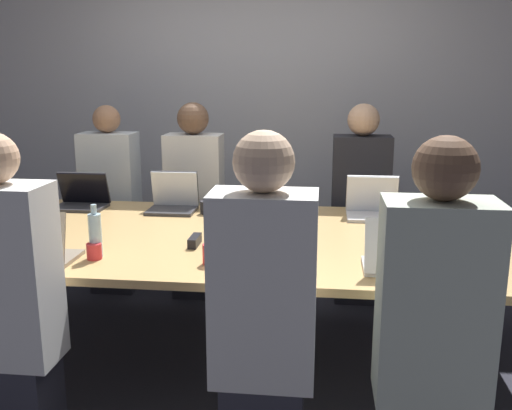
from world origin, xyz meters
TOP-DOWN VIEW (x-y plane):
  - ground_plane at (0.00, 0.00)m, footprint 24.00×24.00m
  - curtain_wall at (0.00, 1.81)m, footprint 12.00×0.06m
  - conference_table at (0.00, 0.00)m, footprint 3.35×1.50m
  - laptop_far_right at (0.87, 0.50)m, footprint 0.32×0.25m
  - person_far_right at (0.83, 0.99)m, footprint 0.40×0.24m
  - laptop_near_left at (-0.78, -0.58)m, footprint 0.35×0.26m
  - person_near_left at (-0.72, -0.94)m, footprint 0.40×0.24m
  - cup_near_left at (-0.52, -0.49)m, footprint 0.07×0.07m
  - bottle_near_left at (-0.53, -0.46)m, footprint 0.06×0.06m
  - laptop_near_right at (0.92, -0.52)m, footprint 0.33×0.26m
  - person_near_right at (0.97, -1.04)m, footprint 0.40×0.24m
  - laptop_near_midright at (0.34, -0.53)m, footprint 0.35×0.27m
  - person_near_midright at (0.34, -0.97)m, footprint 0.40×0.24m
  - cup_near_midright at (0.05, -0.49)m, footprint 0.08×0.08m
  - laptop_far_midleft at (-0.40, 0.52)m, footprint 0.31×0.25m
  - person_far_midleft at (-0.35, 0.95)m, footprint 0.40×0.24m
  - cup_far_midleft at (-0.17, 0.47)m, footprint 0.08×0.08m
  - laptop_far_left at (-1.02, 0.53)m, footprint 0.34×0.23m
  - person_far_left at (-1.00, 0.98)m, footprint 0.40×0.24m
  - cup_far_left at (-1.27, 0.48)m, footprint 0.09×0.09m
  - stapler at (-0.09, -0.22)m, footprint 0.04×0.15m

SIDE VIEW (x-z plane):
  - ground_plane at x=0.00m, z-range 0.00..0.00m
  - person_far_left at x=-1.00m, z-range -0.02..1.38m
  - person_near_left at x=-0.72m, z-range -0.02..1.38m
  - person_far_right at x=0.83m, z-range -0.02..1.40m
  - person_far_midleft at x=-0.35m, z-range -0.02..1.41m
  - person_near_right at x=0.97m, z-range -0.02..1.41m
  - conference_table at x=0.00m, z-range 0.32..1.07m
  - person_near_midright at x=0.34m, z-range -0.02..1.41m
  - stapler at x=-0.09m, z-range 0.75..0.80m
  - cup_near_left at x=-0.52m, z-range 0.75..0.83m
  - cup_far_left at x=-1.27m, z-range 0.75..0.83m
  - cup_far_midleft at x=-0.17m, z-range 0.75..0.83m
  - cup_near_midright at x=0.05m, z-range 0.75..0.85m
  - laptop_far_left at x=-1.02m, z-range 0.70..0.94m
  - laptop_far_midleft at x=-0.40m, z-range 0.70..0.95m
  - laptop_near_right at x=0.92m, z-range 0.70..0.95m
  - laptop_far_right at x=0.87m, z-range 0.70..0.95m
  - laptop_near_left at x=-0.78m, z-range 0.70..0.95m
  - laptop_near_midright at x=0.34m, z-range 0.69..0.96m
  - bottle_near_left at x=-0.53m, z-range 0.73..1.00m
  - curtain_wall at x=0.00m, z-range 0.00..2.80m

